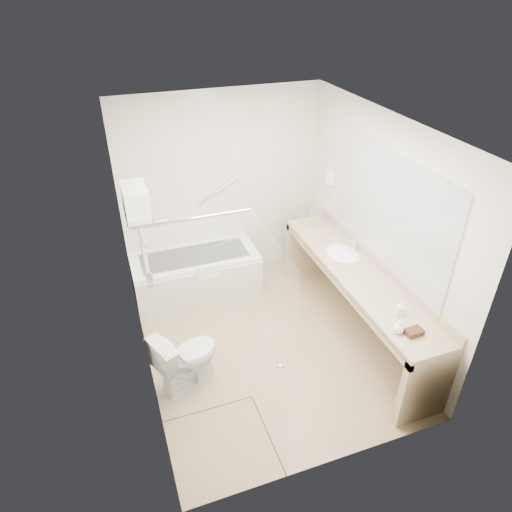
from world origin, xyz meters
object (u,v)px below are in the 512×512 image
object	(u,v)px
vanity_counter	(356,287)
toilet	(187,357)
water_bottle_left	(312,215)
bathtub	(196,273)
amenity_basket	(414,332)

from	to	relation	value
vanity_counter	toilet	xyz separation A→B (m)	(-1.97, -0.13, -0.30)
toilet	water_bottle_left	bearing A→B (deg)	-79.87
water_bottle_left	bathtub	bearing A→B (deg)	173.51
toilet	amenity_basket	world-z (taller)	amenity_basket
bathtub	amenity_basket	bearing A→B (deg)	-58.79
bathtub	vanity_counter	xyz separation A→B (m)	(1.52, -1.39, 0.36)
bathtub	toilet	world-z (taller)	toilet
bathtub	toilet	distance (m)	1.59
toilet	bathtub	bearing A→B (deg)	-40.47
toilet	amenity_basket	xyz separation A→B (m)	(1.93, -0.92, 0.53)
bathtub	vanity_counter	world-z (taller)	vanity_counter
toilet	amenity_basket	size ratio (longest dim) A/B	4.42
bathtub	toilet	xyz separation A→B (m)	(-0.45, -1.52, 0.07)
bathtub	vanity_counter	bearing A→B (deg)	-42.35
bathtub	amenity_basket	size ratio (longest dim) A/B	10.10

